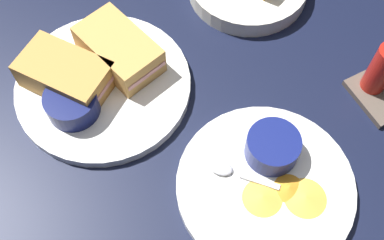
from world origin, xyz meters
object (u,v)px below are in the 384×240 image
at_px(sandwich_half_far, 66,74).
at_px(spoon_by_dark_ramekin, 105,84).
at_px(plate_chips_companion, 265,186).
at_px(ramekin_light_gravy, 273,147).
at_px(spoon_by_gravy_ramekin, 230,171).
at_px(sandwich_half_near, 119,49).
at_px(ramekin_dark_sauce, 72,103).
at_px(plate_sandwich_main, 104,86).

distance_m(sandwich_half_far, spoon_by_dark_ramekin, 0.06).
bearing_deg(plate_chips_companion, ramekin_light_gravy, 140.19).
xyz_separation_m(sandwich_half_far, spoon_by_gravy_ramekin, (0.24, 0.14, -0.02)).
relative_size(sandwich_half_near, plate_chips_companion, 0.60).
bearing_deg(ramekin_light_gravy, sandwich_half_far, -139.21).
height_order(ramekin_dark_sauce, spoon_by_dark_ramekin, ramekin_dark_sauce).
xyz_separation_m(sandwich_half_near, plate_chips_companion, (0.28, 0.09, -0.03)).
xyz_separation_m(sandwich_half_near, spoon_by_gravy_ramekin, (0.24, 0.06, -0.02)).
distance_m(plate_sandwich_main, sandwich_half_near, 0.06).
bearing_deg(spoon_by_gravy_ramekin, ramekin_dark_sauce, -141.52).
xyz_separation_m(plate_sandwich_main, spoon_by_gravy_ramekin, (0.22, 0.10, 0.01)).
bearing_deg(sandwich_half_near, ramekin_light_gravy, 26.04).
height_order(sandwich_half_near, plate_chips_companion, sandwich_half_near).
xyz_separation_m(sandwich_half_far, spoon_by_dark_ramekin, (0.03, 0.05, -0.02)).
distance_m(plate_sandwich_main, sandwich_half_far, 0.06).
distance_m(sandwich_half_near, ramekin_dark_sauce, 0.11).
relative_size(sandwich_half_far, ramekin_dark_sauce, 1.96).
distance_m(sandwich_half_far, ramekin_light_gravy, 0.32).
bearing_deg(ramekin_light_gravy, sandwich_half_near, -153.96).
bearing_deg(ramekin_light_gravy, plate_sandwich_main, -143.30).
xyz_separation_m(spoon_by_dark_ramekin, plate_chips_companion, (0.25, 0.13, -0.01)).
height_order(sandwich_half_far, spoon_by_dark_ramekin, sandwich_half_far).
xyz_separation_m(sandwich_half_near, spoon_by_dark_ramekin, (0.04, -0.04, -0.02)).
distance_m(sandwich_half_near, sandwich_half_far, 0.09).
relative_size(sandwich_half_far, spoon_by_dark_ramekin, 1.52).
distance_m(plate_sandwich_main, ramekin_dark_sauce, 0.07).
bearing_deg(ramekin_dark_sauce, plate_chips_companion, 39.10).
relative_size(sandwich_half_near, spoon_by_gravy_ramekin, 1.76).
height_order(spoon_by_dark_ramekin, plate_chips_companion, spoon_by_dark_ramekin).
relative_size(spoon_by_dark_ramekin, plate_chips_companion, 0.41).
xyz_separation_m(ramekin_dark_sauce, spoon_by_dark_ramekin, (-0.02, 0.06, -0.02)).
bearing_deg(ramekin_dark_sauce, spoon_by_dark_ramekin, 106.99).
bearing_deg(spoon_by_dark_ramekin, sandwich_half_near, 130.96).
relative_size(ramekin_dark_sauce, spoon_by_dark_ramekin, 0.78).
distance_m(sandwich_half_far, ramekin_dark_sauce, 0.05).
bearing_deg(spoon_by_dark_ramekin, spoon_by_gravy_ramekin, 24.65).
xyz_separation_m(plate_sandwich_main, sandwich_half_near, (-0.03, 0.04, 0.03)).
bearing_deg(plate_chips_companion, sandwich_half_far, -147.40).
height_order(plate_sandwich_main, spoon_by_gravy_ramekin, spoon_by_gravy_ramekin).
distance_m(ramekin_light_gravy, spoon_by_gravy_ramekin, 0.07).
relative_size(ramekin_dark_sauce, ramekin_light_gravy, 1.04).
relative_size(plate_sandwich_main, sandwich_half_near, 1.81).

